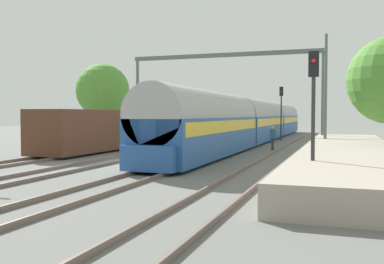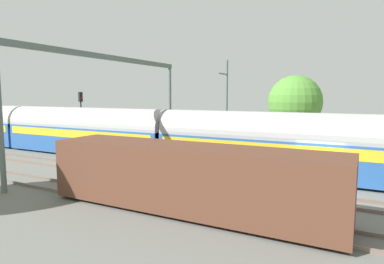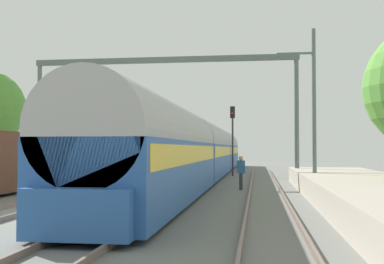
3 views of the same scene
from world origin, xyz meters
The scene contains 10 objects.
ground centered at (0.00, 0.00, 0.00)m, with size 120.00×120.00×0.00m, color slate.
track_west centered at (-2.08, 0.00, 0.08)m, with size 1.51×60.00×0.16m.
track_east centered at (2.08, 0.00, 0.08)m, with size 1.51×60.00×0.16m.
track_far_east centered at (6.23, 0.00, 0.08)m, with size 1.52×60.00×0.16m.
platform centered at (10.05, 2.00, 0.45)m, with size 4.40×28.00×0.90m.
passenger_train centered at (2.08, 18.81, 1.97)m, with size 2.93×49.20×3.82m.
person_crossing centered at (5.04, 8.95, 1.03)m, with size 0.42×0.27×1.73m.
railway_signal_far centered at (3.99, 21.31, 3.38)m, with size 0.36×0.30×5.30m.
catenary_gantry centered at (0.00, 14.24, 5.92)m, with size 16.86×0.28×7.86m.
catenary_pole_east_mid centered at (8.58, 8.68, 4.15)m, with size 1.90×0.20×8.00m.
Camera 3 is at (5.86, -15.51, 2.10)m, focal length 45.15 mm.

